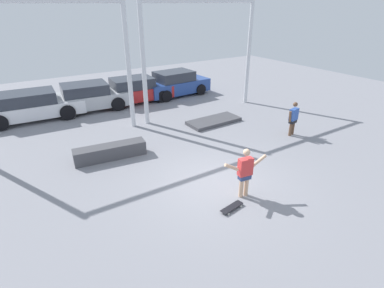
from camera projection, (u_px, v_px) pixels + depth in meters
name	position (u px, v px, depth m)	size (l,w,h in m)	color
ground_plane	(215.00, 182.00, 9.44)	(36.00, 36.00, 0.00)	gray
skateboarder	(245.00, 171.00, 8.40)	(1.37, 0.28, 1.53)	#DBAD89
skateboard	(232.00, 207.00, 8.17)	(0.77, 0.34, 0.08)	black
grind_box	(110.00, 152.00, 10.78)	(2.53, 0.56, 0.51)	#47474C
manual_pad	(214.00, 121.00, 14.05)	(2.53, 1.10, 0.16)	#47474C
canopy_support_left	(48.00, 58.00, 10.83)	(6.24, 0.20, 5.25)	silver
canopy_support_right	(202.00, 45.00, 14.09)	(6.24, 0.20, 5.25)	silver
parked_car_white	(31.00, 106.00, 14.19)	(4.65, 2.11, 1.35)	white
parked_car_silver	(88.00, 97.00, 15.53)	(4.15, 2.25, 1.38)	#B7BABF
parked_car_red	(135.00, 90.00, 16.76)	(4.08, 2.04, 1.37)	red
parked_car_blue	(176.00, 84.00, 17.95)	(4.02, 2.01, 1.45)	#284793
bystander	(293.00, 118.00, 12.44)	(0.74, 0.29, 1.45)	brown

